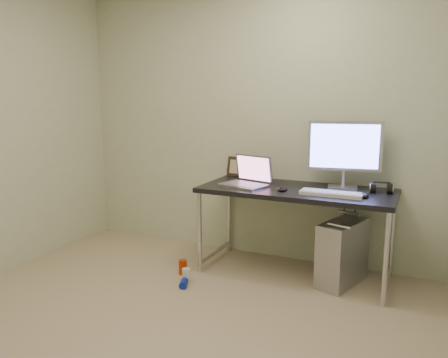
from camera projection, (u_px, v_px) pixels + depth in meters
floor at (145, 339)px, 2.73m from camera, size 3.50×3.50×0.00m
wall_back at (250, 124)px, 4.06m from camera, size 3.50×0.02×2.50m
desk at (296, 198)px, 3.63m from camera, size 1.58×0.69×0.75m
tower_computer at (342, 253)px, 3.51m from camera, size 0.36×0.54×0.56m
cable_a at (344, 225)px, 3.80m from camera, size 0.01×0.16×0.69m
cable_b at (354, 229)px, 3.75m from camera, size 0.02×0.11×0.71m
can_red at (183, 267)px, 3.73m from camera, size 0.07×0.07×0.13m
can_white at (186, 276)px, 3.56m from camera, size 0.07×0.07×0.12m
can_blue at (184, 283)px, 3.49m from camera, size 0.09×0.12×0.06m
laptop at (248, 179)px, 3.73m from camera, size 0.43×0.39×0.25m
monitor at (345, 149)px, 3.57m from camera, size 0.59×0.21×0.56m
keyboard at (331, 194)px, 3.36m from camera, size 0.47×0.16×0.03m
mouse_right at (364, 195)px, 3.30m from camera, size 0.11×0.14×0.04m
mouse_left at (282, 188)px, 3.53m from camera, size 0.10×0.14×0.04m
headphones at (381, 189)px, 3.45m from camera, size 0.17×0.11×0.11m
picture_frame at (239, 167)px, 4.16m from camera, size 0.24×0.08×0.19m
webcam at (261, 170)px, 4.02m from camera, size 0.04×0.03×0.12m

